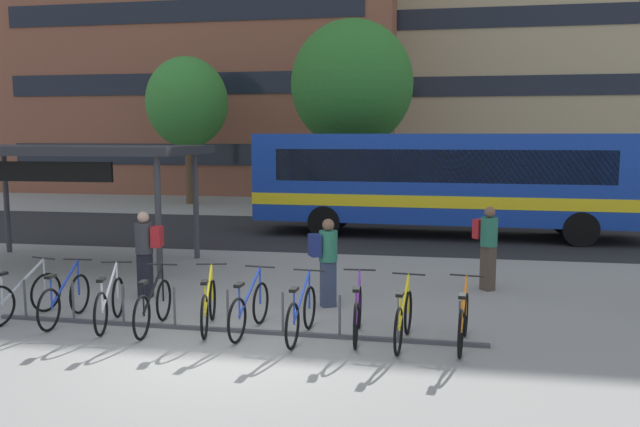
{
  "coord_description": "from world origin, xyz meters",
  "views": [
    {
      "loc": [
        2.86,
        -8.61,
        3.15
      ],
      "look_at": [
        0.45,
        5.36,
        1.37
      ],
      "focal_mm": 34.98,
      "sensor_mm": 36.0,
      "label": 1
    }
  ],
  "objects_px": {
    "parked_bicycle_blue_6": "(301,314)",
    "commuter_red_pack_2": "(487,242)",
    "parked_bicycle_yellow_4": "(209,306)",
    "parked_bicycle_orange_9": "(463,322)",
    "transit_shelter": "(71,153)",
    "parked_bicycle_yellow_8": "(404,320)",
    "parked_bicycle_silver_0": "(23,297)",
    "street_tree_1": "(187,103)",
    "parked_bicycle_black_3": "(153,307)",
    "commuter_red_pack_1": "(146,248)",
    "street_tree_0": "(352,84)",
    "commuter_navy_pack_0": "(326,256)",
    "parked_bicycle_blue_5": "(249,309)",
    "parked_bicycle_blue_1": "(65,300)",
    "parked_bicycle_white_2": "(110,303)",
    "parked_bicycle_purple_7": "(358,314)",
    "city_bus": "(451,180)"
  },
  "relations": [
    {
      "from": "city_bus",
      "to": "parked_bicycle_silver_0",
      "type": "bearing_deg",
      "value": -123.99
    },
    {
      "from": "parked_bicycle_orange_9",
      "to": "transit_shelter",
      "type": "relative_size",
      "value": 0.28
    },
    {
      "from": "parked_bicycle_black_3",
      "to": "street_tree_1",
      "type": "bearing_deg",
      "value": 14.94
    },
    {
      "from": "city_bus",
      "to": "parked_bicycle_blue_6",
      "type": "xyz_separation_m",
      "value": [
        -2.6,
        -10.57,
        -1.39
      ]
    },
    {
      "from": "parked_bicycle_blue_6",
      "to": "commuter_red_pack_2",
      "type": "bearing_deg",
      "value": -36.57
    },
    {
      "from": "parked_bicycle_black_3",
      "to": "parked_bicycle_blue_5",
      "type": "distance_m",
      "value": 1.59
    },
    {
      "from": "parked_bicycle_black_3",
      "to": "parked_bicycle_yellow_4",
      "type": "xyz_separation_m",
      "value": [
        0.88,
        0.18,
        0.0
      ]
    },
    {
      "from": "parked_bicycle_yellow_4",
      "to": "parked_bicycle_yellow_8",
      "type": "distance_m",
      "value": 3.17
    },
    {
      "from": "parked_bicycle_silver_0",
      "to": "commuter_navy_pack_0",
      "type": "height_order",
      "value": "commuter_navy_pack_0"
    },
    {
      "from": "commuter_navy_pack_0",
      "to": "parked_bicycle_black_3",
      "type": "bearing_deg",
      "value": -172.22
    },
    {
      "from": "commuter_navy_pack_0",
      "to": "parked_bicycle_silver_0",
      "type": "bearing_deg",
      "value": 170.57
    },
    {
      "from": "parked_bicycle_yellow_4",
      "to": "transit_shelter",
      "type": "relative_size",
      "value": 0.27
    },
    {
      "from": "parked_bicycle_blue_1",
      "to": "parked_bicycle_blue_6",
      "type": "bearing_deg",
      "value": -96.0
    },
    {
      "from": "parked_bicycle_purple_7",
      "to": "transit_shelter",
      "type": "bearing_deg",
      "value": 56.09
    },
    {
      "from": "commuter_navy_pack_0",
      "to": "commuter_red_pack_2",
      "type": "xyz_separation_m",
      "value": [
        3.03,
        1.82,
        0.05
      ]
    },
    {
      "from": "parked_bicycle_silver_0",
      "to": "parked_bicycle_purple_7",
      "type": "xyz_separation_m",
      "value": [
        5.79,
        -0.02,
        0.0
      ]
    },
    {
      "from": "street_tree_0",
      "to": "parked_bicycle_blue_5",
      "type": "bearing_deg",
      "value": -89.01
    },
    {
      "from": "parked_bicycle_silver_0",
      "to": "commuter_red_pack_1",
      "type": "relative_size",
      "value": 1.0
    },
    {
      "from": "parked_bicycle_yellow_4",
      "to": "commuter_red_pack_2",
      "type": "distance_m",
      "value": 5.89
    },
    {
      "from": "street_tree_0",
      "to": "parked_bicycle_purple_7",
      "type": "bearing_deg",
      "value": -82.69
    },
    {
      "from": "parked_bicycle_blue_5",
      "to": "transit_shelter",
      "type": "bearing_deg",
      "value": 57.29
    },
    {
      "from": "commuter_navy_pack_0",
      "to": "parked_bicycle_blue_5",
      "type": "bearing_deg",
      "value": -147.03
    },
    {
      "from": "parked_bicycle_black_3",
      "to": "parked_bicycle_orange_9",
      "type": "height_order",
      "value": "same"
    },
    {
      "from": "parked_bicycle_blue_6",
      "to": "commuter_red_pack_1",
      "type": "xyz_separation_m",
      "value": [
        -3.47,
        1.93,
        0.59
      ]
    },
    {
      "from": "commuter_red_pack_2",
      "to": "commuter_navy_pack_0",
      "type": "bearing_deg",
      "value": -96.75
    },
    {
      "from": "parked_bicycle_blue_6",
      "to": "parked_bicycle_purple_7",
      "type": "height_order",
      "value": "same"
    },
    {
      "from": "parked_bicycle_silver_0",
      "to": "commuter_red_pack_1",
      "type": "distance_m",
      "value": 2.35
    },
    {
      "from": "parked_bicycle_purple_7",
      "to": "street_tree_1",
      "type": "distance_m",
      "value": 20.85
    },
    {
      "from": "commuter_navy_pack_0",
      "to": "commuter_red_pack_1",
      "type": "relative_size",
      "value": 0.97
    },
    {
      "from": "parked_bicycle_yellow_8",
      "to": "commuter_red_pack_2",
      "type": "height_order",
      "value": "commuter_red_pack_2"
    },
    {
      "from": "parked_bicycle_blue_1",
      "to": "parked_bicycle_white_2",
      "type": "bearing_deg",
      "value": -99.41
    },
    {
      "from": "commuter_red_pack_2",
      "to": "transit_shelter",
      "type": "bearing_deg",
      "value": -133.23
    },
    {
      "from": "commuter_navy_pack_0",
      "to": "parked_bicycle_white_2",
      "type": "bearing_deg",
      "value": -179.9
    },
    {
      "from": "parked_bicycle_blue_1",
      "to": "transit_shelter",
      "type": "bearing_deg",
      "value": 25.48
    },
    {
      "from": "parked_bicycle_silver_0",
      "to": "street_tree_1",
      "type": "xyz_separation_m",
      "value": [
        -4.04,
        17.87,
        4.25
      ]
    },
    {
      "from": "city_bus",
      "to": "commuter_navy_pack_0",
      "type": "bearing_deg",
      "value": -104.13
    },
    {
      "from": "parked_bicycle_orange_9",
      "to": "commuter_red_pack_1",
      "type": "bearing_deg",
      "value": 79.36
    },
    {
      "from": "parked_bicycle_white_2",
      "to": "parked_bicycle_purple_7",
      "type": "relative_size",
      "value": 0.98
    },
    {
      "from": "parked_bicycle_silver_0",
      "to": "commuter_red_pack_2",
      "type": "height_order",
      "value": "commuter_red_pack_2"
    },
    {
      "from": "parked_bicycle_black_3",
      "to": "parked_bicycle_purple_7",
      "type": "xyz_separation_m",
      "value": [
        3.33,
        0.14,
        0.0
      ]
    },
    {
      "from": "parked_bicycle_orange_9",
      "to": "parked_bicycle_blue_6",
      "type": "bearing_deg",
      "value": 97.96
    },
    {
      "from": "parked_bicycle_yellow_4",
      "to": "commuter_red_pack_2",
      "type": "bearing_deg",
      "value": -66.19
    },
    {
      "from": "parked_bicycle_silver_0",
      "to": "commuter_red_pack_2",
      "type": "relative_size",
      "value": 0.98
    },
    {
      "from": "city_bus",
      "to": "commuter_red_pack_2",
      "type": "bearing_deg",
      "value": -83.73
    },
    {
      "from": "parked_bicycle_blue_1",
      "to": "parked_bicycle_yellow_4",
      "type": "height_order",
      "value": "same"
    },
    {
      "from": "parked_bicycle_yellow_8",
      "to": "street_tree_0",
      "type": "xyz_separation_m",
      "value": [
        -2.72,
        15.81,
        4.78
      ]
    },
    {
      "from": "parked_bicycle_orange_9",
      "to": "parked_bicycle_yellow_4",
      "type": "bearing_deg",
      "value": 94.73
    },
    {
      "from": "commuter_red_pack_1",
      "to": "street_tree_0",
      "type": "height_order",
      "value": "street_tree_0"
    },
    {
      "from": "transit_shelter",
      "to": "parked_bicycle_blue_6",
      "type": "bearing_deg",
      "value": -35.75
    },
    {
      "from": "parked_bicycle_black_3",
      "to": "street_tree_0",
      "type": "distance_m",
      "value": 16.54
    }
  ]
}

